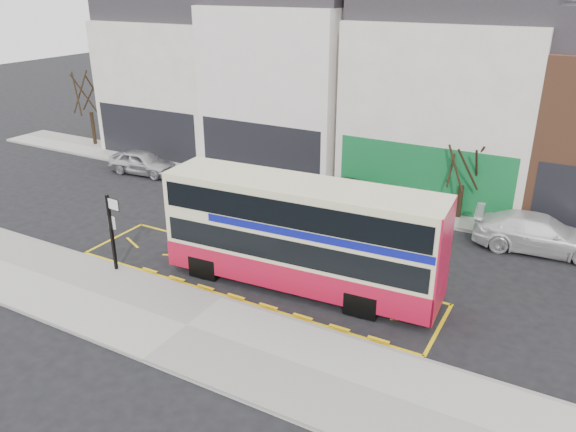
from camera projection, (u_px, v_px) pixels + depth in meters
The scene contains 15 objects.
ground at pixel (228, 296), 19.66m from camera, with size 120.00×120.00×0.00m, color black.
pavement at pixel (187, 327), 17.77m from camera, with size 40.00×4.00×0.15m, color #A9A8A0.
kerb at pixel (222, 299), 19.33m from camera, with size 40.00×0.15×0.15m, color gray.
far_pavement at pixel (352, 196), 28.49m from camera, with size 50.00×3.00×0.15m, color #A9A8A0.
road_markings at pixel (253, 276), 20.94m from camera, with size 14.00×3.40×0.01m, color yellow, non-canonical shape.
terrace_far_left at pixel (185, 71), 35.91m from camera, with size 8.00×8.01×10.80m.
terrace_left at pixel (295, 73), 32.13m from camera, with size 8.00×8.01×11.80m.
terrace_green_shop at pixel (452, 91), 28.20m from camera, with size 9.00×8.01×11.30m.
double_decker_bus at pixel (302, 234), 19.47m from camera, with size 10.00×2.90×3.94m.
bus_stop_post at pixel (112, 226), 20.47m from camera, with size 0.74×0.14×2.98m.
car_silver at pixel (142, 162), 31.82m from camera, with size 1.59×3.96×1.35m, color silver.
car_grey at pixel (352, 198), 26.56m from camera, with size 1.48×4.24×1.40m, color #37383E.
car_white at pixel (539, 233), 22.71m from camera, with size 2.08×5.11×1.48m, color white.
street_tree_left at pixel (87, 82), 35.84m from camera, with size 2.86×2.86×6.17m.
street_tree_right at pixel (466, 156), 24.75m from camera, with size 2.09×2.09×4.51m.
Camera 1 is at (10.10, -13.87, 10.20)m, focal length 35.00 mm.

